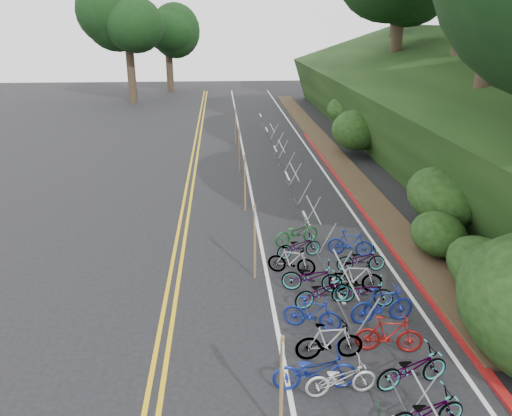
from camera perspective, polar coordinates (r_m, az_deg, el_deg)
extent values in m
plane|color=black|center=(12.09, -1.38, -19.47)|extent=(120.00, 120.00, 0.00)
cube|color=gold|center=(20.82, -8.66, -1.49)|extent=(0.12, 80.00, 0.01)
cube|color=gold|center=(20.79, -7.84, -1.47)|extent=(0.12, 80.00, 0.01)
cube|color=silver|center=(20.79, 0.02, -1.27)|extent=(0.12, 80.00, 0.01)
cube|color=silver|center=(21.48, 11.27, -0.95)|extent=(0.12, 80.00, 0.01)
cube|color=silver|center=(15.74, 9.38, -9.25)|extent=(0.10, 1.60, 0.01)
cube|color=silver|center=(21.03, 5.74, -1.11)|extent=(0.10, 1.60, 0.01)
cube|color=silver|center=(26.63, 3.61, 3.69)|extent=(0.10, 1.60, 0.01)
cube|color=silver|center=(32.37, 2.22, 6.80)|extent=(0.10, 1.60, 0.01)
cube|color=silver|center=(38.19, 1.24, 8.97)|extent=(0.10, 1.60, 0.01)
cube|color=silver|center=(44.06, 0.51, 10.57)|extent=(0.10, 1.60, 0.01)
cube|color=maroon|center=(23.40, 11.22, 1.00)|extent=(0.25, 28.00, 0.10)
cube|color=black|center=(34.53, 20.06, 11.21)|extent=(12.32, 44.00, 9.11)
cube|color=#382819|center=(32.87, 7.99, 6.97)|extent=(1.40, 44.00, 0.16)
ellipsoid|color=#284C19|center=(15.89, 25.08, -6.54)|extent=(2.00, 2.80, 1.60)
ellipsoid|color=#284C19|center=(20.15, 20.74, 1.29)|extent=(2.60, 3.64, 2.08)
ellipsoid|color=#284C19|center=(25.78, 17.97, 6.72)|extent=(2.20, 3.08, 1.76)
ellipsoid|color=#284C19|center=(30.98, 11.44, 8.73)|extent=(3.00, 4.20, 2.40)
ellipsoid|color=#284C19|center=(36.83, 10.10, 10.95)|extent=(2.40, 3.36, 1.92)
ellipsoid|color=#284C19|center=(40.88, 10.63, 12.84)|extent=(2.80, 3.92, 2.24)
ellipsoid|color=#284C19|center=(18.27, 20.12, -2.78)|extent=(1.80, 2.52, 1.44)
ellipsoid|color=#284C19|center=(29.59, 16.76, 9.77)|extent=(3.20, 4.48, 2.56)
cylinder|color=#2D2319|center=(24.17, 24.82, 14.08)|extent=(0.85, 0.85, 6.52)
cylinder|color=#2D2319|center=(32.36, 22.42, 17.69)|extent=(0.89, 0.89, 7.39)
cylinder|color=#2D2319|center=(39.44, 15.69, 17.19)|extent=(0.82, 0.82, 6.09)
cylinder|color=#2D2319|center=(47.77, 15.56, 19.07)|extent=(0.87, 0.87, 6.95)
cylinder|color=#2D2319|center=(52.18, -14.06, 14.70)|extent=(0.80, 0.80, 5.65)
ellipsoid|color=black|center=(51.94, -14.58, 20.33)|extent=(7.73, 7.73, 7.34)
cylinder|color=#2D2319|center=(59.71, -9.84, 15.48)|extent=(0.78, 0.78, 5.22)
ellipsoid|color=black|center=(59.49, -10.13, 19.93)|extent=(6.76, 6.76, 6.42)
cylinder|color=#91959E|center=(11.40, 15.93, -19.89)|extent=(0.53, 0.04, 1.03)
cylinder|color=#91959E|center=(11.59, 18.70, -19.48)|extent=(0.53, 0.04, 1.03)
cylinder|color=#91959E|center=(14.32, 10.15, -7.28)|extent=(0.05, 3.00, 0.05)
cylinder|color=#91959E|center=(13.38, 10.24, -12.32)|extent=(0.58, 0.04, 1.13)
cylinder|color=#91959E|center=(13.52, 12.60, -12.13)|extent=(0.58, 0.04, 1.13)
cylinder|color=#91959E|center=(15.73, 7.82, -6.81)|extent=(0.58, 0.04, 1.13)
cylinder|color=#91959E|center=(15.85, 9.81, -6.71)|extent=(0.58, 0.04, 1.13)
cylinder|color=#91959E|center=(18.77, 6.56, -0.14)|extent=(0.05, 3.00, 0.05)
cylinder|color=#91959E|center=(17.67, 6.40, -3.53)|extent=(0.58, 0.04, 1.13)
cylinder|color=#91959E|center=(17.78, 8.18, -3.46)|extent=(0.58, 0.04, 1.13)
cylinder|color=#91959E|center=(20.21, 5.01, -0.27)|extent=(0.58, 0.04, 1.13)
cylinder|color=#91959E|center=(20.31, 6.57, -0.23)|extent=(0.58, 0.04, 1.13)
cylinder|color=#91959E|center=(23.44, 4.39, 4.21)|extent=(0.05, 3.00, 0.05)
cylinder|color=#91959E|center=(22.26, 4.15, 1.75)|extent=(0.58, 0.04, 1.13)
cylinder|color=#91959E|center=(22.34, 5.57, 1.78)|extent=(0.58, 0.04, 1.13)
cylinder|color=#91959E|center=(24.90, 3.25, 3.85)|extent=(0.58, 0.04, 1.13)
cylinder|color=#91959E|center=(24.97, 4.53, 3.87)|extent=(0.58, 0.04, 1.13)
cylinder|color=#91959E|center=(28.22, 2.93, 7.10)|extent=(0.05, 3.00, 0.05)
cylinder|color=#91959E|center=(26.99, 2.67, 5.21)|extent=(0.58, 0.04, 1.13)
cylinder|color=#91959E|center=(27.06, 3.85, 5.22)|extent=(0.58, 0.04, 1.13)
cylinder|color=#91959E|center=(29.68, 2.04, 6.65)|extent=(0.58, 0.04, 1.13)
cylinder|color=#91959E|center=(29.74, 3.12, 6.67)|extent=(0.58, 0.04, 1.13)
cylinder|color=#91959E|center=(33.07, 1.88, 9.15)|extent=(0.05, 3.00, 0.05)
cylinder|color=#91959E|center=(31.81, 1.62, 7.62)|extent=(0.58, 0.04, 1.13)
cylinder|color=#91959E|center=(31.87, 2.63, 7.63)|extent=(0.58, 0.04, 1.13)
cylinder|color=#91959E|center=(34.53, 1.16, 8.67)|extent=(0.58, 0.04, 1.13)
cylinder|color=#91959E|center=(34.58, 2.10, 8.68)|extent=(0.58, 0.04, 1.13)
cylinder|color=brown|center=(10.19, 2.93, -19.87)|extent=(0.08, 0.08, 2.35)
cube|color=silver|center=(9.67, 3.02, -16.15)|extent=(0.02, 0.40, 0.50)
cylinder|color=brown|center=(15.69, -0.12, -3.93)|extent=(0.08, 0.08, 2.50)
cube|color=silver|center=(15.33, -0.13, -0.87)|extent=(0.02, 0.40, 0.50)
cylinder|color=brown|center=(21.28, -1.25, 2.82)|extent=(0.08, 0.08, 2.50)
cube|color=silver|center=(21.02, -1.27, 5.15)|extent=(0.02, 0.40, 0.50)
cylinder|color=brown|center=(27.04, -1.90, 6.73)|extent=(0.08, 0.08, 2.50)
cube|color=silver|center=(26.84, -1.93, 8.59)|extent=(0.02, 0.40, 0.50)
cylinder|color=brown|center=(32.89, -2.33, 9.25)|extent=(0.08, 0.08, 2.50)
cube|color=silver|center=(32.73, -2.36, 10.80)|extent=(0.02, 0.40, 0.50)
imported|color=navy|center=(11.73, 6.77, -17.89)|extent=(0.68, 1.92, 1.01)
imported|color=slate|center=(11.33, 18.94, -21.14)|extent=(0.90, 1.76, 0.88)
imported|color=beige|center=(11.72, 9.69, -18.60)|extent=(0.73, 1.67, 0.85)
imported|color=slate|center=(12.27, 17.42, -17.06)|extent=(1.03, 1.89, 0.94)
imported|color=slate|center=(12.62, 8.39, -14.82)|extent=(0.52, 1.69, 1.01)
imported|color=maroon|center=(13.15, 14.99, -13.77)|extent=(0.73, 1.73, 1.01)
imported|color=navy|center=(13.65, 6.45, -11.84)|extent=(1.00, 1.66, 0.96)
imported|color=navy|center=(14.21, 14.25, -10.67)|extent=(0.73, 1.86, 1.09)
imported|color=slate|center=(14.69, 7.64, -9.41)|extent=(1.07, 1.86, 0.93)
imported|color=slate|center=(14.99, 12.30, -9.22)|extent=(1.03, 1.75, 0.87)
imported|color=slate|center=(15.37, 6.40, -7.81)|extent=(0.99, 1.94, 0.97)
imported|color=slate|center=(15.54, 11.33, -7.76)|extent=(0.70, 1.68, 0.98)
imported|color=slate|center=(16.29, 4.09, -6.02)|extent=(0.95, 1.64, 0.95)
imported|color=slate|center=(16.82, 11.91, -5.74)|extent=(0.57, 1.62, 0.85)
imported|color=slate|center=(17.44, 4.92, -4.35)|extent=(0.93, 1.70, 0.85)
imported|color=navy|center=(17.79, 10.74, -3.96)|extent=(0.91, 1.64, 0.95)
imported|color=#144C1E|center=(18.41, 4.65, -2.81)|extent=(1.19, 1.87, 0.93)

